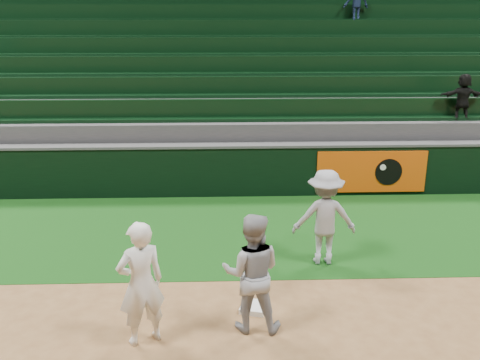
% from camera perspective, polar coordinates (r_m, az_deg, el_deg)
% --- Properties ---
extents(ground, '(70.00, 70.00, 0.00)m').
position_cam_1_polar(ground, '(8.18, 2.06, -13.71)').
color(ground, brown).
rests_on(ground, ground).
extents(foul_grass, '(36.00, 4.20, 0.01)m').
position_cam_1_polar(foul_grass, '(10.84, 0.97, -5.39)').
color(foul_grass, '#0D370E').
rests_on(foul_grass, ground).
extents(first_base, '(0.45, 0.45, 0.08)m').
position_cam_1_polar(first_base, '(8.17, 1.45, -13.41)').
color(first_base, white).
rests_on(first_base, ground).
extents(first_baseman, '(0.75, 0.65, 1.73)m').
position_cam_1_polar(first_baseman, '(7.20, -10.53, -10.81)').
color(first_baseman, white).
rests_on(first_baseman, ground).
extents(baserunner, '(0.89, 0.73, 1.71)m').
position_cam_1_polar(baserunner, '(7.37, 1.27, -9.85)').
color(baserunner, '#989BA2').
rests_on(baserunner, ground).
extents(base_coach, '(1.11, 0.65, 1.69)m').
position_cam_1_polar(base_coach, '(9.32, 9.01, -3.95)').
color(base_coach, '#9698A2').
rests_on(base_coach, foul_grass).
extents(field_wall, '(36.00, 0.45, 1.25)m').
position_cam_1_polar(field_wall, '(12.70, 0.60, 1.14)').
color(field_wall, black).
rests_on(field_wall, ground).
extents(stadium_seating, '(36.00, 5.95, 5.13)m').
position_cam_1_polar(stadium_seating, '(16.14, -0.08, 8.63)').
color(stadium_seating, '#353638').
rests_on(stadium_seating, ground).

